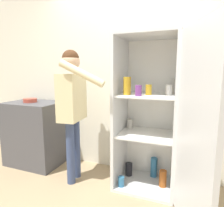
{
  "coord_description": "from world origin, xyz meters",
  "views": [
    {
      "loc": [
        0.66,
        -1.6,
        1.36
      ],
      "look_at": [
        -0.23,
        0.64,
        0.98
      ],
      "focal_mm": 32.0,
      "sensor_mm": 36.0,
      "label": 1
    }
  ],
  "objects": [
    {
      "name": "wall_back",
      "position": [
        0.0,
        0.98,
        1.27
      ],
      "size": [
        7.0,
        0.06,
        2.55
      ],
      "color": "silver",
      "rests_on": "ground_plane"
    },
    {
      "name": "counter",
      "position": [
        -1.45,
        0.65,
        0.46
      ],
      "size": [
        0.79,
        0.57,
        0.93
      ],
      "color": "#4C4C51",
      "rests_on": "ground_plane"
    },
    {
      "name": "person",
      "position": [
        -0.65,
        0.43,
        1.04
      ],
      "size": [
        0.64,
        0.52,
        1.62
      ],
      "color": "#384770",
      "rests_on": "ground_plane"
    },
    {
      "name": "refrigerator",
      "position": [
        0.33,
        0.55,
        0.87
      ],
      "size": [
        1.0,
        1.22,
        1.77
      ],
      "color": "silver",
      "rests_on": "ground_plane"
    },
    {
      "name": "bowl",
      "position": [
        -1.5,
        0.63,
        0.95
      ],
      "size": [
        0.19,
        0.19,
        0.05
      ],
      "color": "#B24738",
      "rests_on": "counter"
    }
  ]
}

